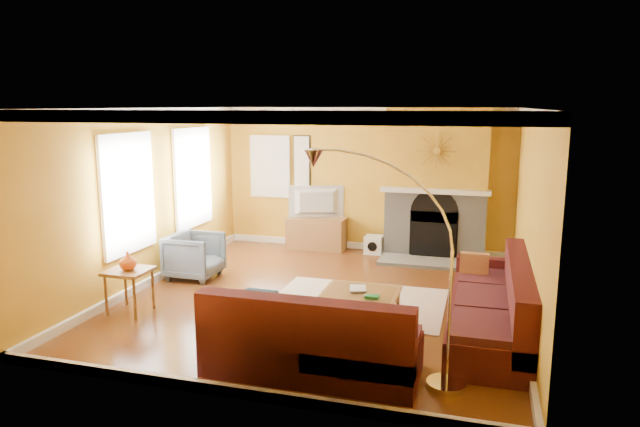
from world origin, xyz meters
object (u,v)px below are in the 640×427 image
(media_console, at_px, (316,233))
(arc_lamp, at_px, (386,270))
(sectional_sofa, at_px, (386,297))
(side_table, at_px, (130,291))
(coffee_table, at_px, (359,307))
(armchair, at_px, (195,256))

(media_console, xyz_separation_m, arc_lamp, (2.16, -4.94, 0.85))
(sectional_sofa, distance_m, side_table, 3.42)
(coffee_table, xyz_separation_m, armchair, (-2.95, 1.13, 0.17))
(sectional_sofa, relative_size, arc_lamp, 1.47)
(coffee_table, bearing_deg, side_table, -170.21)
(sectional_sofa, bearing_deg, armchair, 157.30)
(sectional_sofa, bearing_deg, arc_lamp, -81.29)
(side_table, bearing_deg, armchair, 87.42)
(arc_lamp, bearing_deg, sectional_sofa, 98.71)
(armchair, xyz_separation_m, side_table, (-0.07, -1.66, -0.06))
(coffee_table, height_order, arc_lamp, arc_lamp)
(side_table, bearing_deg, media_console, 70.21)
(side_table, bearing_deg, coffee_table, 9.79)
(media_console, distance_m, arc_lamp, 5.46)
(media_console, bearing_deg, sectional_sofa, -62.04)
(coffee_table, relative_size, armchair, 1.22)
(media_console, xyz_separation_m, armchair, (-1.36, -2.33, 0.06))
(coffee_table, relative_size, media_console, 0.87)
(coffee_table, distance_m, arc_lamp, 1.86)
(sectional_sofa, xyz_separation_m, side_table, (-3.41, -0.26, -0.15))
(armchair, height_order, arc_lamp, arc_lamp)
(sectional_sofa, height_order, arc_lamp, arc_lamp)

